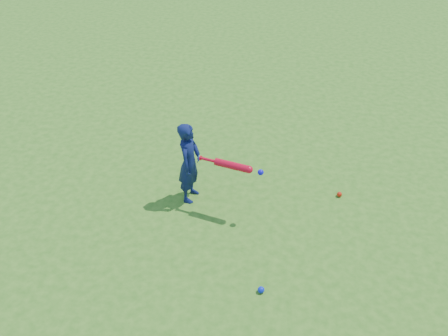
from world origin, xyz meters
name	(u,v)px	position (x,y,z in m)	size (l,w,h in m)	color
ground	(135,204)	(0.00, 0.00, 0.00)	(80.00, 80.00, 0.00)	#336F1A
child	(189,163)	(0.74, 0.27, 0.59)	(0.43, 0.28, 1.18)	#0F1949
ground_ball_red	(339,194)	(2.79, 0.59, 0.04)	(0.07, 0.07, 0.07)	red
ground_ball_blue	(261,290)	(1.86, -1.28, 0.04)	(0.08, 0.08, 0.08)	#0C24CF
bat_swing	(235,166)	(1.38, 0.05, 0.75)	(0.85, 0.27, 0.10)	red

